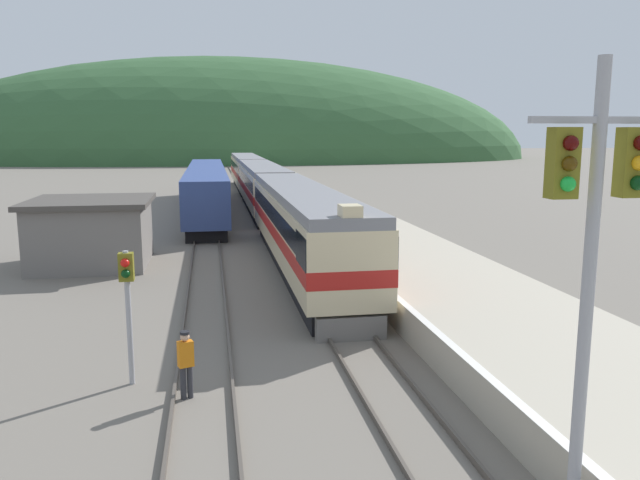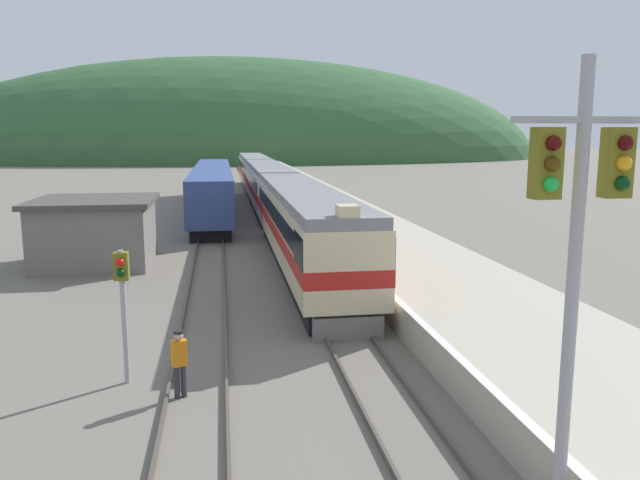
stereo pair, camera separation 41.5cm
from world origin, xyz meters
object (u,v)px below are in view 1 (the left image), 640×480
Objects in this scene: signal_mast_main at (593,235)px; track_worker at (186,361)px; express_train_lead_car at (302,225)px; signal_post_siding at (127,289)px; carriage_second at (262,186)px; siding_train at (207,189)px; carriage_third at (247,171)px.

signal_mast_main is 4.39× the size of track_worker.
express_train_lead_car is at bearing 70.78° from track_worker.
signal_mast_main is 2.14× the size of signal_post_siding.
signal_post_siding is at bearing 135.33° from signal_mast_main.
carriage_second is at bearing 91.79° from signal_mast_main.
express_train_lead_car reaches higher than siding_train.
express_train_lead_car is 12.86× the size of track_worker.
siding_train is 36.04m from signal_post_siding.
signal_mast_main is at bearing -88.81° from carriage_third.
siding_train is at bearing 101.04° from express_train_lead_car.
carriage_second is at bearing 90.00° from express_train_lead_car.
track_worker is at bearing 134.12° from signal_mast_main.
signal_post_siding is at bearing 141.34° from track_worker.
track_worker is (-4.90, -36.46, -1.13)m from carriage_second.
carriage_third is 2.78× the size of signal_mast_main.
signal_mast_main is at bearing -45.88° from track_worker.
carriage_third is 12.20× the size of track_worker.
carriage_second is 36.80m from track_worker.
signal_mast_main reaches higher than carriage_second.
signal_post_siding is 2.39m from track_worker.
signal_post_siding is (-7.66, 7.57, -2.37)m from signal_mast_main.
signal_post_siding is (-6.33, -56.92, 0.42)m from carriage_third.
siding_train is (-4.50, 0.67, -0.21)m from carriage_second.
express_train_lead_car is at bearing -90.00° from carriage_second.
track_worker is at bearing -94.83° from carriage_third.
siding_train is 9.03× the size of signal_post_siding.
signal_mast_main is (1.34, -64.50, 2.79)m from carriage_third.
track_worker is (-4.90, -14.06, -1.14)m from express_train_lead_car.
carriage_third is at bearing 91.19° from signal_mast_main.
siding_train is at bearing -102.14° from carriage_third.
express_train_lead_car is 2.93× the size of signal_mast_main.
carriage_second is 21.60m from carriage_third.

